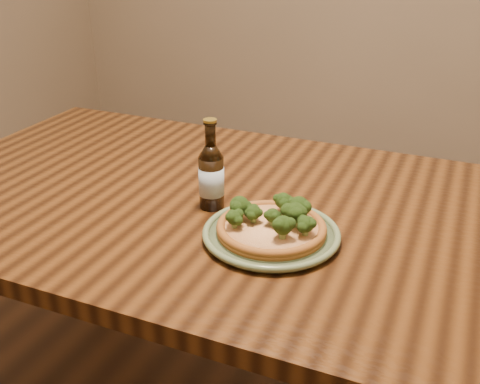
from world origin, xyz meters
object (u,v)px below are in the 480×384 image
at_px(plate, 271,234).
at_px(beer_bottle, 211,176).
at_px(table, 235,236).
at_px(pizza, 272,225).

height_order(plate, beer_bottle, beer_bottle).
distance_m(plate, beer_bottle, 0.20).
bearing_deg(beer_bottle, table, 41.21).
distance_m(table, plate, 0.21).
xyz_separation_m(table, pizza, (0.14, -0.13, 0.12)).
xyz_separation_m(pizza, beer_bottle, (-0.17, 0.08, 0.05)).
height_order(pizza, beer_bottle, beer_bottle).
bearing_deg(plate, table, 136.60).
relative_size(table, beer_bottle, 7.82).
relative_size(table, plate, 5.75).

